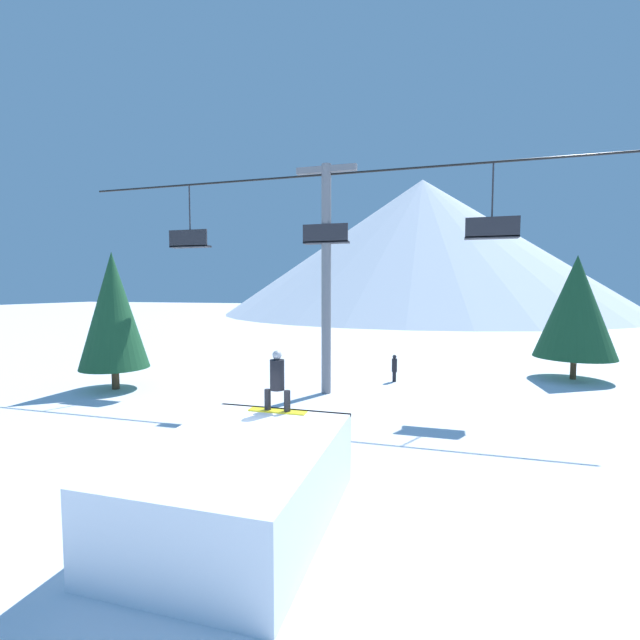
{
  "coord_description": "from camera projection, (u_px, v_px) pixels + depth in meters",
  "views": [
    {
      "loc": [
        3.26,
        -6.94,
        4.17
      ],
      "look_at": [
        -0.09,
        5.02,
        3.28
      ],
      "focal_mm": 24.0,
      "sensor_mm": 36.0,
      "label": 1
    }
  ],
  "objects": [
    {
      "name": "snow_ramp",
      "position": [
        240.0,
        483.0,
        7.59
      ],
      "size": [
        3.09,
        4.52,
        1.48
      ],
      "color": "white",
      "rests_on": "ground_plane"
    },
    {
      "name": "chairlift",
      "position": [
        326.0,
        256.0,
        16.8
      ],
      "size": [
        21.41,
        0.44,
        9.02
      ],
      "color": "slate",
      "rests_on": "ground_plane"
    },
    {
      "name": "mountain_ridge",
      "position": [
        422.0,
        247.0,
        75.02
      ],
      "size": [
        67.91,
        67.91,
        23.19
      ],
      "color": "silver",
      "rests_on": "ground_plane"
    },
    {
      "name": "pine_tree_far",
      "position": [
        576.0,
        307.0,
        19.63
      ],
      "size": [
        3.5,
        3.5,
        5.73
      ],
      "color": "#4C3823",
      "rests_on": "ground_plane"
    },
    {
      "name": "distant_skier",
      "position": [
        394.0,
        367.0,
        19.26
      ],
      "size": [
        0.24,
        0.24,
        1.23
      ],
      "color": "black",
      "rests_on": "ground_plane"
    },
    {
      "name": "ground_plane",
      "position": [
        251.0,
        517.0,
        7.85
      ],
      "size": [
        220.0,
        220.0,
        0.0
      ],
      "primitive_type": "plane",
      "color": "white"
    },
    {
      "name": "snowboarder",
      "position": [
        277.0,
        381.0,
        9.36
      ],
      "size": [
        1.31,
        0.32,
        1.36
      ],
      "color": "yellow",
      "rests_on": "snow_ramp"
    },
    {
      "name": "pine_tree_near",
      "position": [
        113.0,
        310.0,
        17.67
      ],
      "size": [
        2.76,
        2.76,
        5.71
      ],
      "color": "#4C3823",
      "rests_on": "ground_plane"
    }
  ]
}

